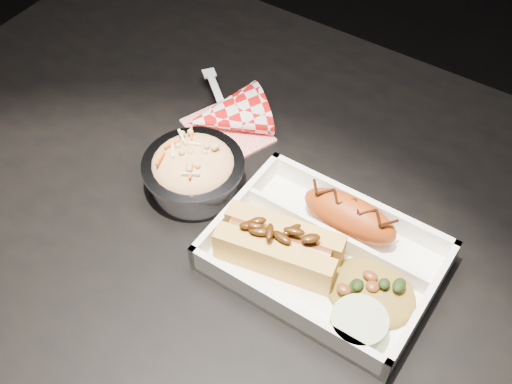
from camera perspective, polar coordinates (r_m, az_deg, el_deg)
dining_table at (r=0.85m, az=1.74°, el=-7.31°), size 1.20×0.80×0.75m
food_tray at (r=0.74m, az=6.10°, el=-5.88°), size 0.25×0.18×0.04m
fried_pastry at (r=0.76m, az=8.31°, el=-2.10°), size 0.12×0.05×0.05m
hotdog at (r=0.72m, az=2.09°, el=-4.70°), size 0.15×0.08×0.06m
fried_rice_mound at (r=0.71m, az=10.26°, el=-8.28°), size 0.10×0.09×0.03m
cupcake_liner at (r=0.69m, az=9.07°, el=-11.69°), size 0.06×0.06×0.03m
foil_coleslaw_cup at (r=0.80m, az=-5.57°, el=2.00°), size 0.13×0.13×0.07m
napkin_fork at (r=0.89m, az=-2.73°, el=6.78°), size 0.16×0.15×0.10m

